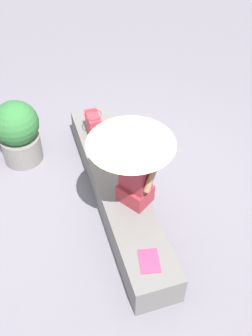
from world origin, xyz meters
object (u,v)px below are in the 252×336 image
(handbag_black, at_px, (94,125))
(magazine, at_px, (149,261))
(parasol, at_px, (131,135))
(planter_near, at_px, (18,132))
(person_seated, at_px, (136,176))

(handbag_black, bearing_deg, magazine, -178.83)
(parasol, relative_size, planter_near, 1.23)
(handbag_black, height_order, magazine, handbag_black)
(person_seated, height_order, handbag_black, person_seated)
(parasol, bearing_deg, person_seated, -60.42)
(handbag_black, distance_m, magazine, 2.09)
(parasol, relative_size, magazine, 4.04)
(parasol, distance_m, magazine, 1.26)
(person_seated, bearing_deg, parasol, 119.58)
(handbag_black, relative_size, magazine, 1.21)
(handbag_black, xyz_separation_m, magazine, (-2.08, -0.04, -0.16))
(magazine, bearing_deg, handbag_black, 12.06)
(parasol, bearing_deg, magazine, 176.44)
(magazine, xyz_separation_m, planter_near, (2.35, 1.02, 0.07))
(magazine, relative_size, planter_near, 0.30)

